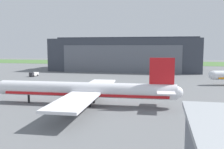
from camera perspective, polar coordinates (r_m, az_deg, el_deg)
name	(u,v)px	position (r m, az deg, el deg)	size (l,w,h in m)	color
ground_plane	(105,98)	(71.17, -1.70, -5.29)	(440.00, 440.00, 0.00)	slate
grass_field_strip	(145,63)	(223.30, 7.67, 2.65)	(440.00, 56.00, 0.08)	#4A7239
maintenance_hangar	(126,54)	(155.32, 3.12, 4.63)	(86.45, 37.77, 20.20)	#383D47
airliner_near_right	(86,90)	(62.11, -6.05, -3.59)	(47.47, 41.44, 11.86)	silver
pushback_tractor	(34,74)	(126.94, -17.44, 0.10)	(2.95, 5.27, 2.07)	#2D2D33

